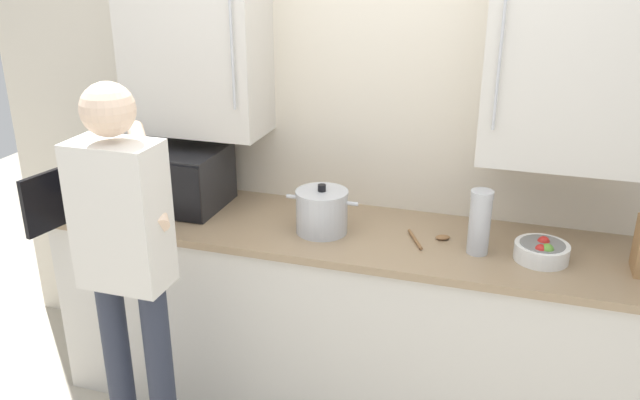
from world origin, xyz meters
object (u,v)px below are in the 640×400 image
(microwave_oven, at_px, (160,176))
(person_figure, at_px, (125,256))
(thermos_flask, at_px, (480,222))
(fruit_bowl, at_px, (542,251))
(wooden_spoon, at_px, (430,238))
(stock_pot, at_px, (322,211))

(microwave_oven, distance_m, person_figure, 0.74)
(thermos_flask, height_order, fruit_bowl, thermos_flask)
(fruit_bowl, distance_m, wooden_spoon, 0.47)
(stock_pot, xyz_separation_m, wooden_spoon, (0.48, 0.06, -0.09))
(thermos_flask, bearing_deg, wooden_spoon, 163.01)
(microwave_oven, relative_size, fruit_bowl, 3.55)
(person_figure, bearing_deg, wooden_spoon, 31.32)
(person_figure, bearing_deg, thermos_flask, 24.87)
(thermos_flask, height_order, stock_pot, thermos_flask)
(wooden_spoon, distance_m, person_figure, 1.28)
(thermos_flask, relative_size, stock_pot, 0.84)
(microwave_oven, height_order, wooden_spoon, microwave_oven)
(stock_pot, distance_m, person_figure, 0.86)
(fruit_bowl, bearing_deg, person_figure, -158.50)
(wooden_spoon, bearing_deg, thermos_flask, -16.99)
(stock_pot, bearing_deg, wooden_spoon, 6.66)
(microwave_oven, relative_size, thermos_flask, 2.83)
(microwave_oven, relative_size, wooden_spoon, 3.94)
(person_figure, bearing_deg, stock_pot, 44.80)
(fruit_bowl, bearing_deg, microwave_oven, 177.40)
(stock_pot, bearing_deg, thermos_flask, -0.58)
(microwave_oven, distance_m, thermos_flask, 1.54)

